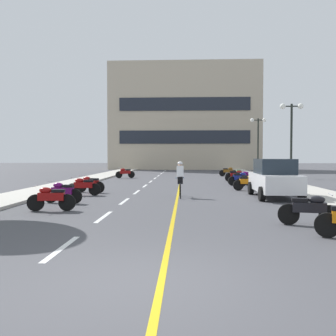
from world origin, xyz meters
The scene contains 34 objects.
ground_plane centered at (0.00, 21.00, 0.00)m, with size 140.00×140.00×0.00m, color #47474C.
curb_left centered at (-7.20, 24.00, 0.06)m, with size 2.40×72.00×0.12m, color #B7B2A8.
curb_right centered at (7.20, 24.00, 0.06)m, with size 2.40×72.00×0.12m, color #B7B2A8.
lane_dash_0 centered at (-2.00, 2.00, 0.00)m, with size 0.14×2.20×0.01m, color silver.
lane_dash_1 centered at (-2.00, 6.00, 0.00)m, with size 0.14×2.20×0.01m, color silver.
lane_dash_2 centered at (-2.00, 10.00, 0.00)m, with size 0.14×2.20×0.01m, color silver.
lane_dash_3 centered at (-2.00, 14.00, 0.00)m, with size 0.14×2.20×0.01m, color silver.
lane_dash_4 centered at (-2.00, 18.00, 0.00)m, with size 0.14×2.20×0.01m, color silver.
lane_dash_5 centered at (-2.00, 22.00, 0.00)m, with size 0.14×2.20×0.01m, color silver.
lane_dash_6 centered at (-2.00, 26.00, 0.00)m, with size 0.14×2.20×0.01m, color silver.
lane_dash_7 centered at (-2.00, 30.00, 0.00)m, with size 0.14×2.20×0.01m, color silver.
lane_dash_8 centered at (-2.00, 34.00, 0.00)m, with size 0.14×2.20×0.01m, color silver.
lane_dash_9 centered at (-2.00, 38.00, 0.00)m, with size 0.14×2.20×0.01m, color silver.
lane_dash_10 centered at (-2.00, 42.00, 0.00)m, with size 0.14×2.20×0.01m, color silver.
lane_dash_11 centered at (-2.00, 46.00, 0.00)m, with size 0.14×2.20×0.01m, color silver.
centre_line_yellow centered at (0.25, 24.00, 0.00)m, with size 0.12×66.00×0.01m, color gold.
office_building centered at (0.48, 48.15, 7.55)m, with size 21.43×6.41×15.11m.
street_lamp_mid centered at (7.28, 17.77, 3.87)m, with size 1.46×0.36×5.12m.
street_lamp_far centered at (7.29, 28.39, 3.97)m, with size 1.46×0.36×5.29m.
parked_car_near centered at (4.79, 11.70, 0.92)m, with size 1.94×4.21×1.82m.
motorcycle_1 centered at (4.11, 4.80, 0.47)m, with size 1.68×0.64×0.92m.
motorcycle_2 centered at (-4.14, 7.12, 0.47)m, with size 1.70×0.60×0.92m.
motorcycle_3 centered at (-4.45, 9.25, 0.47)m, with size 1.69×0.60×0.92m.
motorcycle_4 centered at (-4.41, 12.19, 0.47)m, with size 1.70×0.60×0.92m.
motorcycle_5 centered at (-4.46, 13.61, 0.47)m, with size 1.65×0.75×0.92m.
motorcycle_6 centered at (4.16, 15.26, 0.47)m, with size 1.69×0.62×0.92m.
motorcycle_7 centered at (4.55, 16.80, 0.47)m, with size 1.64×0.79×0.92m.
motorcycle_8 centered at (4.26, 18.79, 0.47)m, with size 1.66×0.74×0.92m.
motorcycle_9 centered at (4.69, 20.48, 0.47)m, with size 1.67×0.69×0.92m.
motorcycle_10 centered at (4.46, 22.01, 0.47)m, with size 1.70×0.60×0.92m.
motorcycle_11 centered at (4.64, 23.51, 0.47)m, with size 1.68×0.67×0.92m.
motorcycle_12 centered at (-4.67, 26.25, 0.47)m, with size 1.64×0.78×0.92m.
motorcycle_13 centered at (4.70, 29.29, 0.47)m, with size 1.70×0.60×0.92m.
cyclist_rider centered at (0.38, 11.68, 0.89)m, with size 0.42×1.77×1.71m.
Camera 1 is at (0.62, -5.60, 1.97)m, focal length 39.15 mm.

